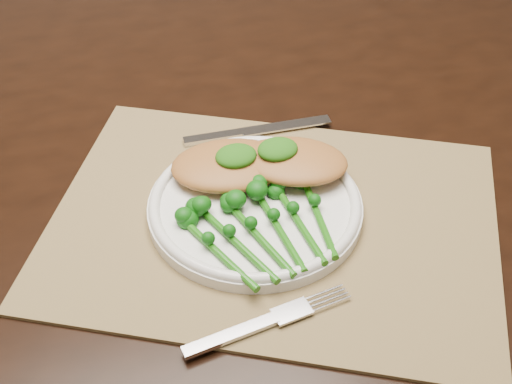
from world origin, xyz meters
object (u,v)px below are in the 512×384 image
object	(u,v)px
dining_table	(205,312)
chicken_fillet_left	(230,165)
broccolini_bundle	(270,235)
dinner_plate	(255,205)
placemat	(273,222)

from	to	relation	value
dining_table	chicken_fillet_left	distance (m)	0.42
chicken_fillet_left	broccolini_bundle	distance (m)	0.11
dinner_plate	chicken_fillet_left	distance (m)	0.06
dining_table	broccolini_bundle	xyz separation A→B (m)	(0.02, -0.24, 0.40)
placemat	dinner_plate	bearing A→B (deg)	159.08
placemat	dinner_plate	xyz separation A→B (m)	(-0.02, 0.02, 0.01)
placemat	broccolini_bundle	xyz separation A→B (m)	(-0.02, -0.04, 0.02)
placemat	broccolini_bundle	world-z (taller)	broccolini_bundle
placemat	chicken_fillet_left	distance (m)	0.08
dining_table	chicken_fillet_left	size ratio (longest dim) A/B	12.28
dining_table	dinner_plate	world-z (taller)	dinner_plate
chicken_fillet_left	placemat	bearing A→B (deg)	-59.39
placemat	broccolini_bundle	bearing A→B (deg)	-85.35
dining_table	dinner_plate	bearing A→B (deg)	-76.92
placemat	broccolini_bundle	distance (m)	0.05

